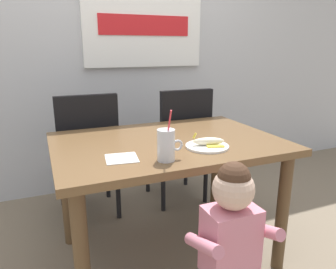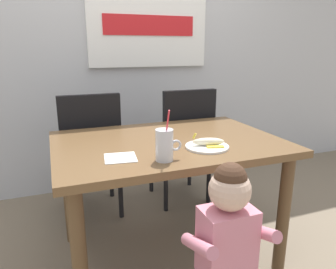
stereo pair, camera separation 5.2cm
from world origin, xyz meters
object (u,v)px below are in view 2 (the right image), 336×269
(dining_chair_left, at_px, (90,149))
(peeled_banana, at_px, (209,142))
(dining_table, at_px, (168,158))
(snack_plate, at_px, (207,147))
(dining_chair_right, at_px, (183,140))
(toddler_standing, at_px, (227,234))
(paper_napkin, at_px, (120,158))
(milk_cup, at_px, (165,147))

(dining_chair_left, distance_m, peeled_banana, 1.03)
(dining_table, distance_m, snack_plate, 0.28)
(dining_chair_right, height_order, toddler_standing, dining_chair_right)
(dining_chair_left, xyz_separation_m, peeled_banana, (0.52, -0.86, 0.24))
(dining_table, xyz_separation_m, dining_chair_left, (-0.37, 0.65, -0.10))
(snack_plate, xyz_separation_m, peeled_banana, (0.01, -0.00, 0.03))
(dining_chair_left, distance_m, snack_plate, 1.02)
(dining_table, height_order, paper_napkin, paper_napkin)
(peeled_banana, bearing_deg, dining_chair_left, 121.23)
(snack_plate, bearing_deg, milk_cup, -159.92)
(milk_cup, bearing_deg, dining_chair_left, 103.77)
(dining_table, bearing_deg, snack_plate, -55.22)
(milk_cup, bearing_deg, toddler_standing, -66.29)
(dining_chair_left, bearing_deg, snack_plate, 120.79)
(snack_plate, bearing_deg, dining_chair_left, 120.79)
(dining_chair_right, bearing_deg, paper_napkin, 50.21)
(toddler_standing, relative_size, milk_cup, 3.38)
(toddler_standing, relative_size, snack_plate, 3.64)
(snack_plate, bearing_deg, paper_napkin, 179.84)
(dining_table, distance_m, dining_chair_right, 0.73)
(dining_table, relative_size, dining_chair_left, 1.33)
(dining_table, height_order, snack_plate, snack_plate)
(dining_chair_left, bearing_deg, paper_napkin, 93.05)
(paper_napkin, bearing_deg, milk_cup, -28.37)
(milk_cup, distance_m, peeled_banana, 0.30)
(toddler_standing, bearing_deg, peeled_banana, 72.64)
(toddler_standing, height_order, snack_plate, toddler_standing)
(dining_chair_right, distance_m, toddler_standing, 1.32)
(dining_chair_left, relative_size, snack_plate, 4.17)
(milk_cup, distance_m, paper_napkin, 0.22)
(toddler_standing, xyz_separation_m, milk_cup, (-0.15, 0.34, 0.29))
(dining_table, relative_size, peeled_banana, 7.27)
(dining_chair_left, bearing_deg, dining_chair_right, 177.74)
(snack_plate, distance_m, peeled_banana, 0.03)
(peeled_banana, bearing_deg, toddler_standing, -107.36)
(dining_table, xyz_separation_m, paper_napkin, (-0.32, -0.20, 0.11))
(dining_table, height_order, dining_chair_right, dining_chair_right)
(toddler_standing, bearing_deg, dining_chair_left, 106.48)
(toddler_standing, bearing_deg, milk_cup, 113.71)
(toddler_standing, distance_m, peeled_banana, 0.53)
(toddler_standing, height_order, paper_napkin, toddler_standing)
(toddler_standing, distance_m, milk_cup, 0.47)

